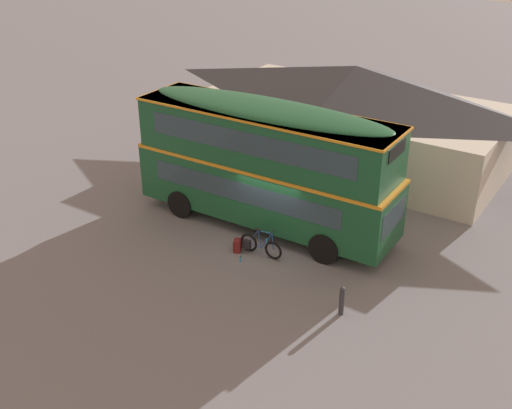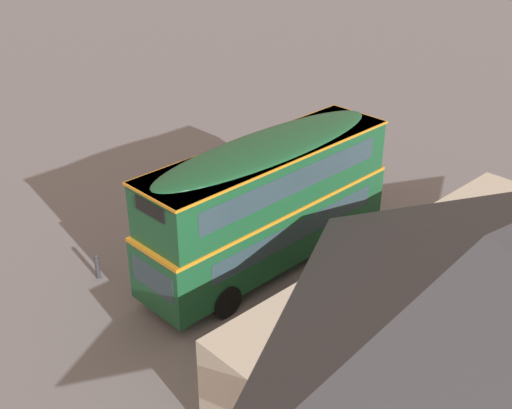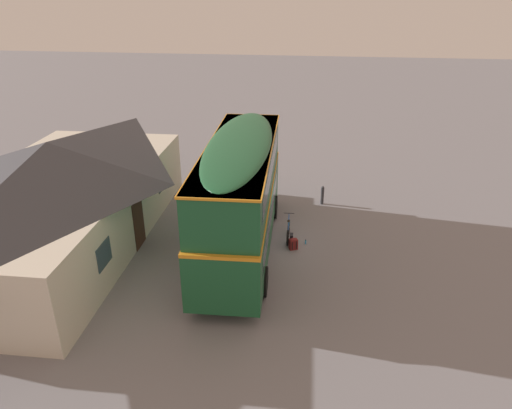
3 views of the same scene
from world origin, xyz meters
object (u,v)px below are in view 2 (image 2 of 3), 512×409
Objects in this scene: water_bottle_blue_sports at (205,240)px; backpack_on_ground at (223,237)px; double_decker_bus at (268,199)px; kerb_bollard at (97,266)px; touring_bicycle at (212,244)px.

backpack_on_ground is at bearing 134.15° from water_bottle_blue_sports.
double_decker_bus reaches higher than kerb_bollard.
touring_bicycle is at bearing 160.07° from kerb_bollard.
double_decker_bus is at bearing 106.10° from water_bottle_blue_sports.
backpack_on_ground is at bearing -82.55° from double_decker_bus.
backpack_on_ground reaches higher than water_bottle_blue_sports.
kerb_bollard is (4.23, -0.68, 0.40)m from water_bottle_blue_sports.
touring_bicycle is (1.04, -1.92, -2.27)m from double_decker_bus.
water_bottle_blue_sports is 0.22× the size of kerb_bollard.
touring_bicycle is 1.75× the size of kerb_bollard.
touring_bicycle is at bearing 70.46° from water_bottle_blue_sports.
kerb_bollard is at bearing -19.93° from touring_bicycle.
kerb_bollard is at bearing -14.11° from backpack_on_ground.
double_decker_bus is 6.39m from kerb_bollard.
double_decker_bus is 10.45× the size of kerb_bollard.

